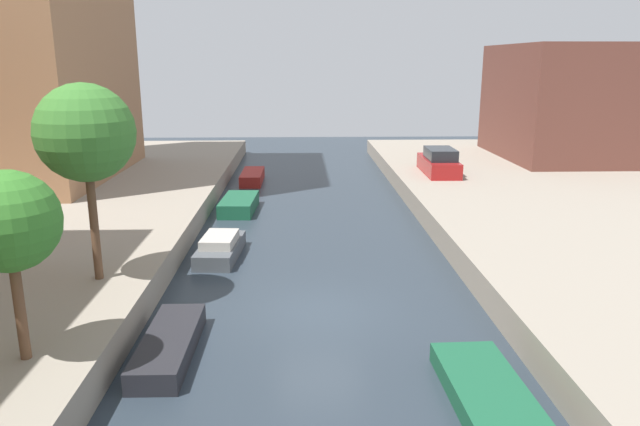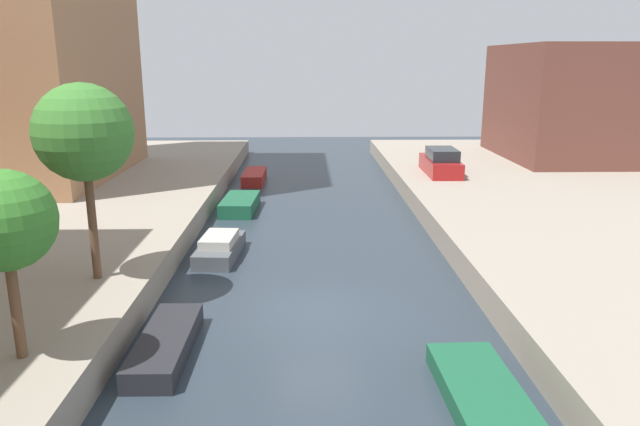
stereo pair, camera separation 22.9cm
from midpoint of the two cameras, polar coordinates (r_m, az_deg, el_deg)
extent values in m
plane|color=#28333D|center=(18.01, -0.44, -9.51)|extent=(84.00, 84.00, 0.00)
cube|color=brown|center=(43.34, 23.59, 9.79)|extent=(10.00, 10.88, 7.36)
cylinder|color=brown|center=(14.42, -27.36, -8.13)|extent=(0.23, 0.23, 2.36)
sphere|color=#377D2A|center=(13.85, -28.28, -0.70)|extent=(2.14, 2.14, 2.14)
cylinder|color=brown|center=(18.55, -21.26, -0.99)|extent=(0.25, 0.25, 3.38)
sphere|color=#3B7B2F|center=(18.07, -22.03, 7.19)|extent=(2.79, 2.79, 2.79)
cube|color=maroon|center=(34.89, 11.16, 4.48)|extent=(1.80, 4.57, 0.87)
cube|color=#1E2328|center=(34.44, 11.34, 5.61)|extent=(1.56, 2.52, 0.63)
cube|color=#232328|center=(15.98, -14.74, -12.19)|extent=(1.26, 3.99, 0.56)
cube|color=#4C5156|center=(23.04, -9.85, -3.54)|extent=(1.64, 3.63, 0.57)
cube|color=#B2ADA3|center=(22.78, -9.94, -2.54)|extent=(1.32, 2.03, 0.35)
cube|color=#195638|center=(29.90, -8.03, 0.82)|extent=(1.78, 3.68, 0.68)
cube|color=maroon|center=(36.96, -6.71, 3.48)|extent=(1.30, 3.90, 0.67)
cube|color=#195638|center=(14.08, 15.28, -16.31)|extent=(1.70, 3.92, 0.47)
camera|label=1|loc=(0.11, -90.27, -0.07)|focal=33.22mm
camera|label=2|loc=(0.11, 89.73, 0.07)|focal=33.22mm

